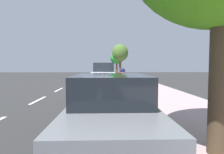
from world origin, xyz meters
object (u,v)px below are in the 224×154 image
parked_sedan_grey_nearest (111,109)px  bicycle_at_curb (118,93)px  street_tree_mid_block (120,53)px  parked_sedan_silver_mid (107,72)px  street_tree_far_end (117,58)px  parked_suv_white_second (105,74)px  fire_hydrant (120,77)px  cyclist_with_backpack (123,82)px

parked_sedan_grey_nearest → bicycle_at_curb: (0.49, 5.21, -0.38)m
bicycle_at_curb → street_tree_mid_block: (1.43, 17.77, 3.19)m
parked_sedan_silver_mid → street_tree_far_end: street_tree_far_end is taller
parked_suv_white_second → street_tree_mid_block: (2.14, 10.37, 2.53)m
parked_sedan_grey_nearest → bicycle_at_curb: parked_sedan_grey_nearest is taller
street_tree_mid_block → parked_suv_white_second: bearing=-101.7°
parked_sedan_grey_nearest → bicycle_at_curb: size_ratio=2.60×
parked_sedan_silver_mid → fire_hydrant: parked_sedan_silver_mid is taller
cyclist_with_backpack → bicycle_at_curb: bearing=116.7°
street_tree_mid_block → street_tree_far_end: bearing=90.0°
bicycle_at_curb → fire_hydrant: 10.57m
parked_suv_white_second → cyclist_with_backpack: (0.94, -7.85, -0.05)m
cyclist_with_backpack → street_tree_mid_block: 18.44m
street_tree_mid_block → fire_hydrant: (-0.54, -7.24, -3.01)m
bicycle_at_curb → parked_sedan_silver_mid: bearing=91.4°
cyclist_with_backpack → parked_sedan_silver_mid: bearing=92.0°
parked_sedan_silver_mid → street_tree_mid_block: bearing=-53.5°
parked_sedan_grey_nearest → parked_suv_white_second: 12.62m
street_tree_mid_block → fire_hydrant: size_ratio=5.67×
street_tree_mid_block → fire_hydrant: street_tree_mid_block is taller
parked_suv_white_second → cyclist_with_backpack: bearing=-83.2°
street_tree_far_end → fire_hydrant: street_tree_far_end is taller
cyclist_with_backpack → street_tree_far_end: size_ratio=0.38×
parked_sedan_silver_mid → cyclist_with_backpack: cyclist_with_backpack is taller
parked_sedan_silver_mid → street_tree_mid_block: 4.30m
parked_suv_white_second → street_tree_far_end: street_tree_far_end is taller
fire_hydrant → cyclist_with_backpack: bearing=-93.5°
parked_sedan_grey_nearest → parked_suv_white_second: parked_suv_white_second is taller
street_tree_mid_block → parked_sedan_silver_mid: bearing=126.5°
street_tree_mid_block → cyclist_with_backpack: bearing=-93.8°
parked_suv_white_second → bicycle_at_curb: bearing=-84.5°
bicycle_at_curb → street_tree_far_end: size_ratio=0.40×
parked_suv_white_second → street_tree_far_end: bearing=83.5°
bicycle_at_curb → cyclist_with_backpack: cyclist_with_backpack is taller
parked_suv_white_second → cyclist_with_backpack: 7.91m
parked_suv_white_second → street_tree_far_end: (2.14, 18.91, 2.16)m
parked_sedan_grey_nearest → parked_sedan_silver_mid: size_ratio=0.99×
bicycle_at_curb → fire_hydrant: fire_hydrant is taller
parked_sedan_silver_mid → cyclist_with_backpack: (0.73, -20.84, 0.22)m
street_tree_far_end → fire_hydrant: (-0.54, -15.78, -2.64)m
bicycle_at_curb → parked_sedan_grey_nearest: bearing=-95.3°
bicycle_at_curb → street_tree_far_end: 26.49m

